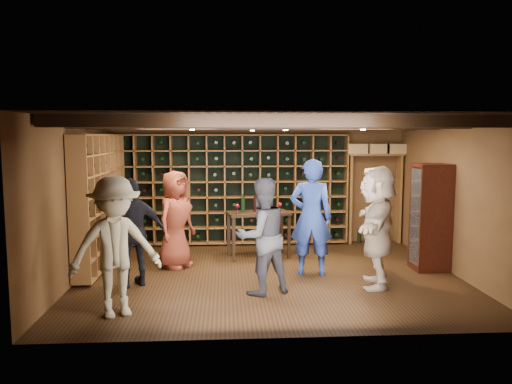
{
  "coord_description": "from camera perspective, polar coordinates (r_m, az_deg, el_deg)",
  "views": [
    {
      "loc": [
        -0.69,
        -7.8,
        2.24
      ],
      "look_at": [
        -0.2,
        0.2,
        1.33
      ],
      "focal_mm": 35.0,
      "sensor_mm": 36.0,
      "label": 1
    }
  ],
  "objects": [
    {
      "name": "tasting_table",
      "position": [
        9.16,
        0.26,
        -2.89
      ],
      "size": [
        1.21,
        0.76,
        1.13
      ],
      "rotation": [
        0.0,
        0.0,
        0.18
      ],
      "color": "black",
      "rests_on": "ground"
    },
    {
      "name": "display_cabinet",
      "position": [
        8.81,
        19.3,
        -2.94
      ],
      "size": [
        0.55,
        0.5,
        1.75
      ],
      "color": "#35110A",
      "rests_on": "ground"
    },
    {
      "name": "man_grey_suit",
      "position": [
        7.06,
        0.68,
        -5.08
      ],
      "size": [
        0.99,
        0.9,
        1.65
      ],
      "primitive_type": "imported",
      "rotation": [
        0.0,
        0.0,
        3.56
      ],
      "color": "black",
      "rests_on": "ground"
    },
    {
      "name": "ground",
      "position": [
        8.15,
        1.5,
        -9.5
      ],
      "size": [
        6.0,
        6.0,
        0.0
      ],
      "primitive_type": "plane",
      "color": "black",
      "rests_on": "ground"
    },
    {
      "name": "crate_shelf",
      "position": [
        10.61,
        13.48,
        2.66
      ],
      "size": [
        1.2,
        0.32,
        2.07
      ],
      "color": "brown",
      "rests_on": "ground"
    },
    {
      "name": "guest_woman_black",
      "position": [
        7.63,
        -13.83,
        -4.54
      ],
      "size": [
        1.02,
        0.79,
        1.62
      ],
      "primitive_type": "imported",
      "rotation": [
        0.0,
        0.0,
        3.63
      ],
      "color": "black",
      "rests_on": "ground"
    },
    {
      "name": "wine_rack_back",
      "position": [
        10.19,
        -2.58,
        0.32
      ],
      "size": [
        4.65,
        0.3,
        2.2
      ],
      "color": "brown",
      "rests_on": "ground"
    },
    {
      "name": "guest_khaki",
      "position": [
        6.42,
        -15.79,
        -6.07
      ],
      "size": [
        1.29,
        1.05,
        1.75
      ],
      "primitive_type": "imported",
      "rotation": [
        0.0,
        0.0,
        0.42
      ],
      "color": "gray",
      "rests_on": "ground"
    },
    {
      "name": "room_shell",
      "position": [
        7.88,
        1.52,
        7.77
      ],
      "size": [
        6.0,
        6.0,
        6.0
      ],
      "color": "brown",
      "rests_on": "ground"
    },
    {
      "name": "guest_beige",
      "position": [
        7.62,
        13.65,
        -3.83
      ],
      "size": [
        0.96,
        1.76,
        1.8
      ],
      "primitive_type": "imported",
      "rotation": [
        0.0,
        0.0,
        4.44
      ],
      "color": "tan",
      "rests_on": "ground"
    },
    {
      "name": "man_blue_shirt",
      "position": [
        8.06,
        6.31,
        -2.89
      ],
      "size": [
        0.73,
        0.53,
        1.87
      ],
      "primitive_type": "imported",
      "rotation": [
        0.0,
        0.0,
        3.02
      ],
      "color": "navy",
      "rests_on": "ground"
    },
    {
      "name": "wine_rack_left",
      "position": [
        8.95,
        -17.32,
        -0.82
      ],
      "size": [
        0.3,
        2.65,
        2.2
      ],
      "color": "brown",
      "rests_on": "ground"
    },
    {
      "name": "guest_red_floral",
      "position": [
        8.56,
        -9.18,
        -3.12
      ],
      "size": [
        0.87,
        0.96,
        1.65
      ],
      "primitive_type": "imported",
      "rotation": [
        0.0,
        0.0,
        1.03
      ],
      "color": "maroon",
      "rests_on": "ground"
    }
  ]
}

